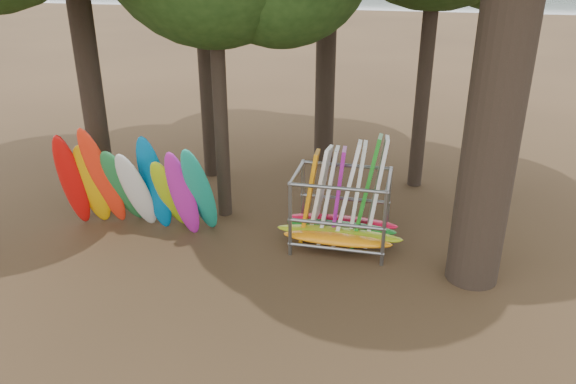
# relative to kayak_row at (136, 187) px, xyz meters

# --- Properties ---
(ground) EXTENTS (120.00, 120.00, 0.00)m
(ground) POSITION_rel_kayak_row_xyz_m (3.56, -1.14, -1.31)
(ground) COLOR #47331E
(ground) RESTS_ON ground
(lake) EXTENTS (160.00, 160.00, 0.00)m
(lake) POSITION_rel_kayak_row_xyz_m (3.56, 58.86, -1.31)
(lake) COLOR gray
(lake) RESTS_ON ground
(kayak_row) EXTENTS (4.28, 2.13, 3.16)m
(kayak_row) POSITION_rel_kayak_row_xyz_m (0.00, 0.00, 0.00)
(kayak_row) COLOR red
(kayak_row) RESTS_ON ground
(storage_rack) EXTENTS (3.13, 1.53, 2.88)m
(storage_rack) POSITION_rel_kayak_row_xyz_m (5.17, 0.55, -0.39)
(storage_rack) COLOR slate
(storage_rack) RESTS_ON ground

